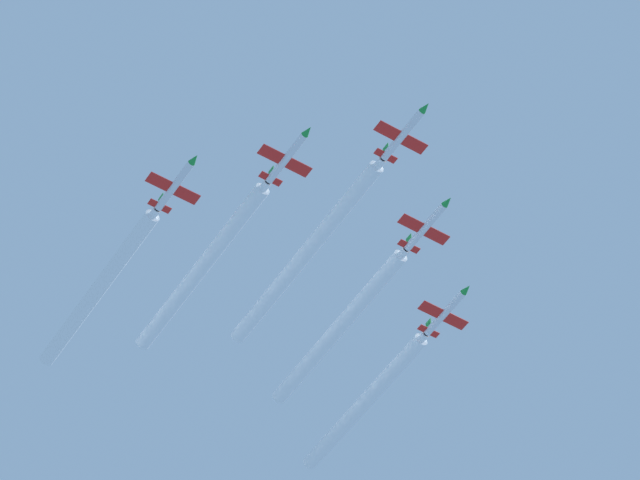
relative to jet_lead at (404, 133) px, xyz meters
The scene contains 10 objects.
jet_lead is the anchor object (origin of this frame).
jet_left_wingman 17.46m from the jet_lead, 135.80° to the right, with size 8.75×12.75×3.06m.
jet_right_wingman 18.10m from the jet_lead, 42.89° to the right, with size 8.75×12.75×3.06m.
jet_outer_left 34.69m from the jet_lead, 135.31° to the right, with size 8.75×12.75×3.06m.
jet_outer_right 35.83m from the jet_lead, 44.01° to the right, with size 8.75×12.75×3.06m.
smoke_trail_lead 27.71m from the jet_lead, 90.00° to the right, with size 2.48×43.79×2.48m.
smoke_trail_left_wingman 39.40m from the jet_lead, 108.47° to the right, with size 2.48×38.79×2.48m.
smoke_trail_right_wingman 40.38m from the jet_lead, 70.88° to the right, with size 2.48×40.07×2.48m.
smoke_trail_outer_left 54.16m from the jet_lead, 117.03° to the right, with size 2.48×36.09×2.48m.
smoke_trail_outer_right 55.81m from the jet_lead, 62.57° to the right, with size 2.48×37.68×2.48m.
Camera 1 is at (100.16, 142.26, 2.93)m, focal length 104.92 mm.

